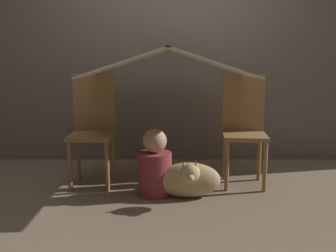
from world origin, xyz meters
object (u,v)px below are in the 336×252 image
chair_right (244,126)px  dog (189,179)px  chair_left (93,126)px  person_front (155,167)px

chair_right → dog: bearing=-136.9°
chair_right → chair_left: bearing=-175.2°
chair_left → chair_right: size_ratio=1.00×
person_front → chair_left: bearing=150.8°
chair_left → person_front: bearing=-28.7°
chair_right → person_front: chair_right is taller
chair_left → chair_right: (1.32, -0.00, 0.00)m
chair_left → dog: (0.82, -0.39, -0.36)m
chair_right → dog: size_ratio=1.88×
chair_right → person_front: bearing=-153.4°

